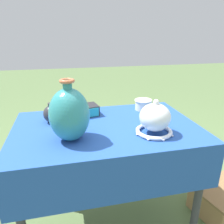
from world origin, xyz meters
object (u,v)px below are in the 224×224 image
object	(u,v)px
vase_dome_bell	(155,120)
vase_tall_bulbous	(69,114)
jar_round_charcoal	(52,114)
cup_wide_ivory	(143,104)
mosaic_tile_box	(86,110)
wooden_crate	(223,199)

from	to	relation	value
vase_dome_bell	vase_tall_bulbous	bearing A→B (deg)	176.63
vase_dome_bell	jar_round_charcoal	world-z (taller)	vase_dome_bell
vase_dome_bell	jar_round_charcoal	bearing A→B (deg)	152.48
vase_tall_bulbous	vase_dome_bell	world-z (taller)	vase_tall_bulbous
vase_dome_bell	cup_wide_ivory	size ratio (longest dim) A/B	1.70
vase_dome_bell	mosaic_tile_box	size ratio (longest dim) A/B	1.22
cup_wide_ivory	mosaic_tile_box	bearing A→B (deg)	-177.26
vase_dome_bell	mosaic_tile_box	bearing A→B (deg)	132.55
jar_round_charcoal	wooden_crate	distance (m)	1.36
vase_tall_bulbous	cup_wide_ivory	distance (m)	0.64
mosaic_tile_box	vase_dome_bell	bearing A→B (deg)	-58.35
vase_tall_bulbous	cup_wide_ivory	bearing A→B (deg)	33.97
cup_wide_ivory	vase_dome_bell	bearing A→B (deg)	-101.63
mosaic_tile_box	wooden_crate	world-z (taller)	mosaic_tile_box
vase_tall_bulbous	wooden_crate	distance (m)	1.30
cup_wide_ivory	wooden_crate	distance (m)	0.91
vase_tall_bulbous	wooden_crate	bearing A→B (deg)	1.75
mosaic_tile_box	wooden_crate	bearing A→B (deg)	-28.69
jar_round_charcoal	mosaic_tile_box	bearing A→B (deg)	19.55
vase_tall_bulbous	wooden_crate	size ratio (longest dim) A/B	0.67
vase_tall_bulbous	mosaic_tile_box	bearing A→B (deg)	70.89
vase_dome_bell	cup_wide_ivory	distance (m)	0.39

